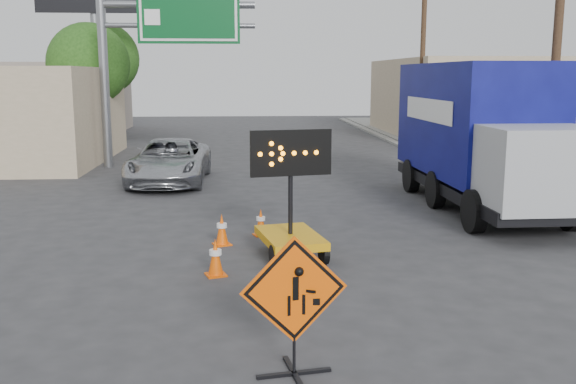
{
  "coord_description": "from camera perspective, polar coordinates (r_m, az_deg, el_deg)",
  "views": [
    {
      "loc": [
        -1.02,
        -8.26,
        3.7
      ],
      "look_at": [
        -0.23,
        3.04,
        1.62
      ],
      "focal_mm": 40.0,
      "sensor_mm": 36.0,
      "label": 1
    }
  ],
  "objects": [
    {
      "name": "box_truck",
      "position": [
        18.68,
        16.7,
        4.19
      ],
      "size": [
        2.82,
        8.5,
        4.02
      ],
      "rotation": [
        0.0,
        0.0,
        0.02
      ],
      "color": "black",
      "rests_on": "ground"
    },
    {
      "name": "cone_c",
      "position": [
        14.96,
        -2.44,
        -2.69
      ],
      "size": [
        0.4,
        0.4,
        0.63
      ],
      "rotation": [
        0.0,
        0.0,
        0.31
      ],
      "color": "#F65505",
      "rests_on": "ground"
    },
    {
      "name": "billboard",
      "position": [
        35.1,
        -16.69,
        15.95
      ],
      "size": [
        6.1,
        0.54,
        9.85
      ],
      "color": "slate",
      "rests_on": "ground"
    },
    {
      "name": "utility_pole_far",
      "position": [
        33.51,
        11.88,
        11.86
      ],
      "size": [
        1.8,
        0.26,
        9.0
      ],
      "color": "#472F1E",
      "rests_on": "ground"
    },
    {
      "name": "tree_left_near",
      "position": [
        31.06,
        -17.3,
        10.79
      ],
      "size": [
        3.71,
        3.71,
        6.03
      ],
      "color": "#472F1E",
      "rests_on": "ground"
    },
    {
      "name": "cone_b",
      "position": [
        14.18,
        -5.9,
        -3.34
      ],
      "size": [
        0.46,
        0.46,
        0.69
      ],
      "rotation": [
        0.0,
        0.0,
        0.41
      ],
      "color": "#F65505",
      "rests_on": "ground"
    },
    {
      "name": "arrow_board",
      "position": [
        13.11,
        0.21,
        -3.31
      ],
      "size": [
        1.65,
        2.03,
        2.63
      ],
      "rotation": [
        0.0,
        0.0,
        0.2
      ],
      "color": "#CC8D0B",
      "rests_on": "ground"
    },
    {
      "name": "curb_right",
      "position": [
        24.94,
        15.3,
        1.63
      ],
      "size": [
        0.4,
        60.0,
        0.12
      ],
      "primitive_type": "cube",
      "color": "gray",
      "rests_on": "ground"
    },
    {
      "name": "construction_sign",
      "position": [
        7.97,
        0.55,
        -9.84
      ],
      "size": [
        1.34,
        0.96,
        1.8
      ],
      "rotation": [
        0.0,
        0.0,
        0.17
      ],
      "color": "black",
      "rests_on": "ground"
    },
    {
      "name": "ground",
      "position": [
        9.11,
        2.85,
        -13.59
      ],
      "size": [
        100.0,
        100.0,
        0.0
      ],
      "primitive_type": "plane",
      "color": "#2D2D30",
      "rests_on": "ground"
    },
    {
      "name": "pickup_truck",
      "position": [
        22.53,
        -10.48,
        2.71
      ],
      "size": [
        2.65,
        5.49,
        1.51
      ],
      "primitive_type": "imported",
      "rotation": [
        0.0,
        0.0,
        -0.03
      ],
      "color": "#AAACB1",
      "rests_on": "ground"
    },
    {
      "name": "highway_gantry",
      "position": [
        26.48,
        -11.71,
        13.16
      ],
      "size": [
        6.18,
        0.38,
        6.9
      ],
      "color": "slate",
      "rests_on": "ground"
    },
    {
      "name": "cone_a",
      "position": [
        12.07,
        -6.46,
        -5.78
      ],
      "size": [
        0.45,
        0.45,
        0.71
      ],
      "rotation": [
        0.0,
        0.0,
        0.31
      ],
      "color": "#F65505",
      "rests_on": "ground"
    },
    {
      "name": "storefront_left_far",
      "position": [
        44.54,
        -22.5,
        7.69
      ],
      "size": [
        12.0,
        10.0,
        4.4
      ],
      "primitive_type": "cube",
      "color": "gray",
      "rests_on": "ground"
    },
    {
      "name": "building_right_far",
      "position": [
        40.77,
        16.28,
        8.02
      ],
      "size": [
        10.0,
        14.0,
        4.6
      ],
      "primitive_type": "cube",
      "color": "tan",
      "rests_on": "ground"
    },
    {
      "name": "tree_left_far",
      "position": [
        39.1,
        -16.09,
        11.32
      ],
      "size": [
        4.1,
        4.1,
        6.66
      ],
      "color": "#472F1E",
      "rests_on": "ground"
    },
    {
      "name": "utility_pole_near",
      "position": [
        20.39,
        22.82,
        12.37
      ],
      "size": [
        1.8,
        0.26,
        9.0
      ],
      "color": "#472F1E",
      "rests_on": "ground"
    },
    {
      "name": "sidewalk_right",
      "position": [
        25.79,
        20.13,
        1.68
      ],
      "size": [
        4.0,
        60.0,
        0.15
      ],
      "primitive_type": "cube",
      "color": "gray",
      "rests_on": "ground"
    }
  ]
}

